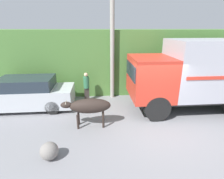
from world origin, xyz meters
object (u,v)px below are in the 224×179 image
Objects in this scene: parked_suv at (26,94)px; utility_pole at (112,37)px; brown_cow at (89,106)px; pedestrian_on_hill at (86,85)px; cargo_truck at (198,73)px; roadside_rock at (49,151)px.

utility_pole is at bearing 16.62° from parked_suv.
brown_cow is 4.20m from utility_pole.
parked_suv reaches higher than pedestrian_on_hill.
cargo_truck reaches higher than parked_suv.
cargo_truck is at bearing -3.39° from parked_suv.
brown_cow is at bearing -167.11° from cargo_truck.
cargo_truck reaches higher than roadside_rock.
parked_suv is at bearing 158.27° from brown_cow.
cargo_truck is at bearing 23.95° from brown_cow.
utility_pole reaches higher than cargo_truck.
brown_cow is at bearing -30.24° from parked_suv.
pedestrian_on_hill is 2.93m from utility_pole.
parked_suv reaches higher than roadside_rock.
cargo_truck reaches higher than pedestrian_on_hill.
cargo_truck is at bearing -26.16° from utility_pole.
pedestrian_on_hill is at bearing 16.84° from parked_suv.
brown_cow is at bearing -110.94° from utility_pole.
utility_pole is at bearing 64.38° from roadside_rock.
parked_suv is 8.25× the size of roadside_rock.
cargo_truck is 1.32× the size of parked_suv.
utility_pole is (1.21, 3.15, 2.49)m from brown_cow.
pedestrian_on_hill is 2.83× the size of roadside_rock.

